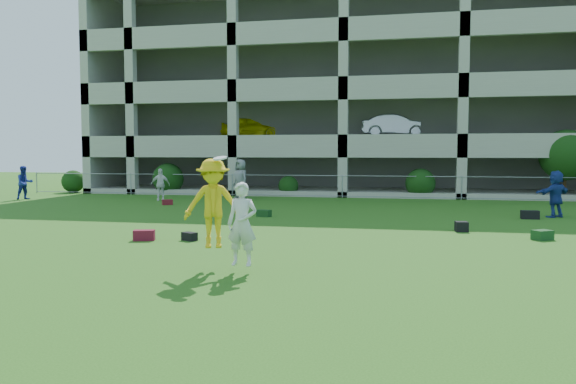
% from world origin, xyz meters
% --- Properties ---
extents(ground, '(100.00, 100.00, 0.00)m').
position_xyz_m(ground, '(0.00, 0.00, 0.00)').
color(ground, '#235114').
rests_on(ground, ground).
extents(bystander_a, '(0.99, 1.04, 1.69)m').
position_xyz_m(bystander_a, '(-15.52, 14.62, 0.85)').
color(bystander_a, navy).
rests_on(bystander_a, ground).
extents(bystander_b, '(1.00, 0.67, 1.57)m').
position_xyz_m(bystander_b, '(-8.61, 15.47, 0.79)').
color(bystander_b, white).
rests_on(bystander_b, ground).
extents(bystander_c, '(1.17, 1.12, 2.02)m').
position_xyz_m(bystander_c, '(-5.02, 17.28, 1.01)').
color(bystander_c, gray).
rests_on(bystander_c, ground).
extents(bystander_d, '(1.56, 1.37, 1.71)m').
position_xyz_m(bystander_d, '(8.56, 11.62, 0.86)').
color(bystander_d, navy).
rests_on(bystander_d, ground).
extents(bag_red_a, '(0.61, 0.45, 0.28)m').
position_xyz_m(bag_red_a, '(-3.67, 3.57, 0.14)').
color(bag_red_a, '#530E1C').
rests_on(bag_red_a, ground).
extents(bag_black_b, '(0.47, 0.41, 0.22)m').
position_xyz_m(bag_black_b, '(-2.47, 3.81, 0.11)').
color(bag_black_b, black).
rests_on(bag_black_b, ground).
extents(bag_green_c, '(0.61, 0.57, 0.26)m').
position_xyz_m(bag_green_c, '(6.83, 5.86, 0.13)').
color(bag_green_c, '#153919').
rests_on(bag_green_c, ground).
extents(crate_d, '(0.39, 0.39, 0.30)m').
position_xyz_m(crate_d, '(4.85, 7.06, 0.15)').
color(crate_d, black).
rests_on(crate_d, ground).
extents(bag_black_e, '(0.60, 0.31, 0.30)m').
position_xyz_m(bag_black_e, '(7.55, 10.87, 0.15)').
color(bag_black_e, black).
rests_on(bag_black_e, ground).
extents(bag_red_f, '(0.53, 0.48, 0.24)m').
position_xyz_m(bag_red_f, '(-7.30, 13.34, 0.12)').
color(bag_red_f, '#53140E').
rests_on(bag_red_f, ground).
extents(bag_green_g, '(0.56, 0.43, 0.25)m').
position_xyz_m(bag_green_g, '(-1.89, 9.68, 0.12)').
color(bag_green_g, '#123313').
rests_on(bag_green_g, ground).
extents(frisbee_contest, '(1.62, 0.99, 2.14)m').
position_xyz_m(frisbee_contest, '(-0.46, 0.36, 1.26)').
color(frisbee_contest, yellow).
rests_on(frisbee_contest, ground).
extents(parking_garage, '(30.00, 14.00, 12.00)m').
position_xyz_m(parking_garage, '(-0.01, 27.70, 6.01)').
color(parking_garage, '#9E998C').
rests_on(parking_garage, ground).
extents(fence, '(36.06, 0.06, 1.20)m').
position_xyz_m(fence, '(0.00, 19.00, 0.61)').
color(fence, gray).
rests_on(fence, ground).
extents(shrub_row, '(34.38, 2.52, 3.50)m').
position_xyz_m(shrub_row, '(4.59, 19.70, 1.51)').
color(shrub_row, '#163D11').
rests_on(shrub_row, ground).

